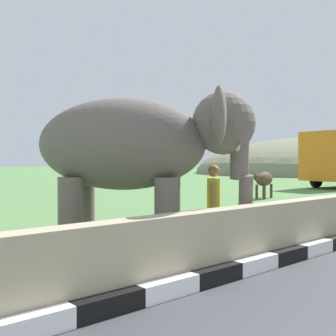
% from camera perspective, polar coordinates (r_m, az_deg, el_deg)
% --- Properties ---
extents(striped_curb, '(16.20, 0.20, 0.24)m').
position_cam_1_polar(striped_curb, '(4.66, -13.19, -19.29)').
color(striped_curb, white).
rests_on(striped_curb, ground_plane).
extents(barrier_parapet, '(28.00, 0.36, 1.00)m').
position_cam_1_polar(barrier_parapet, '(6.18, 5.35, -10.51)').
color(barrier_parapet, tan).
rests_on(barrier_parapet, ground_plane).
extents(elephant, '(3.85, 3.82, 3.00)m').
position_cam_1_polar(elephant, '(7.62, -3.65, 2.88)').
color(elephant, '#685C58').
rests_on(elephant, ground_plane).
extents(person_handler, '(0.54, 0.49, 1.66)m').
position_cam_1_polar(person_handler, '(7.97, 6.36, -4.81)').
color(person_handler, navy).
rests_on(person_handler, ground_plane).
extents(cow_near, '(1.93, 0.98, 1.23)m').
position_cam_1_polar(cow_near, '(19.21, 13.14, -1.56)').
color(cow_near, '#473323').
rests_on(cow_near, ground_plane).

